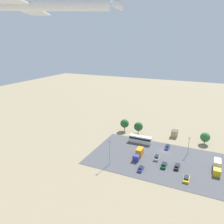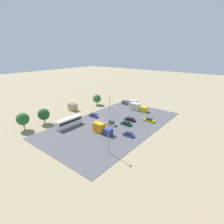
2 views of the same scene
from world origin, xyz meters
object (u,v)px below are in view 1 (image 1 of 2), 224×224
object	(u,v)px
parked_car_5	(167,147)
parked_truck_1	(139,154)
parked_car_1	(141,169)
parked_truck_0	(217,166)
parked_car_4	(164,165)
airplane	(23,3)
parked_car_3	(157,158)
shed_building	(175,134)
parked_car_0	(186,179)
bus	(140,139)
parked_car_2	(177,166)

from	to	relation	value
parked_car_5	parked_truck_1	xyz separation A→B (m)	(9.49, 13.23, 0.88)
parked_car_1	parked_truck_0	xyz separation A→B (m)	(-26.25, -12.15, 0.98)
parked_truck_0	parked_car_4	bearing A→B (deg)	18.02
parked_car_1	airplane	distance (m)	65.03
parked_car_4	parked_car_5	bearing A→B (deg)	-83.51
parked_car_3	parked_truck_1	size ratio (longest dim) A/B	0.52
parked_car_4	parked_car_3	bearing A→B (deg)	-49.40
shed_building	parked_car_4	distance (m)	31.59
parked_car_5	airplane	bearing A→B (deg)	65.54
shed_building	airplane	size ratio (longest dim) A/B	0.11
parked_car_0	parked_truck_1	xyz separation A→B (m)	(20.39, -8.59, 0.98)
bus	parked_car_3	distance (m)	16.74
bus	parked_car_3	xyz separation A→B (m)	(-11.11, 12.47, -1.14)
parked_car_1	parked_car_2	world-z (taller)	parked_car_2
parked_truck_1	parked_car_4	bearing A→B (deg)	164.54
airplane	parked_car_5	bearing A→B (deg)	128.47
bus	parked_truck_0	bearing A→B (deg)	72.08
parked_car_1	parked_car_3	size ratio (longest dim) A/B	0.97
shed_building	parked_car_3	xyz separation A→B (m)	(2.71, 27.02, -0.85)
shed_building	parked_car_1	distance (m)	38.15
bus	airplane	bearing A→B (deg)	-11.73
parked_car_0	parked_car_5	xyz separation A→B (m)	(10.90, -21.82, 0.10)
parked_car_0	parked_car_5	world-z (taller)	parked_car_5
parked_car_3	parked_car_4	bearing A→B (deg)	130.60
bus	parked_car_1	world-z (taller)	bus
parked_car_2	parked_car_4	distance (m)	4.94
parked_car_4	parked_truck_0	size ratio (longest dim) A/B	0.48
parked_car_2	airplane	distance (m)	73.12
bus	airplane	distance (m)	76.45
bus	parked_car_4	size ratio (longest dim) A/B	2.54
parked_car_0	parked_car_4	world-z (taller)	parked_car_4
parked_car_3	parked_truck_1	xyz separation A→B (m)	(7.46, 1.39, 0.89)
parked_car_5	parked_car_4	bearing A→B (deg)	96.49
shed_building	parked_car_0	bearing A→B (deg)	105.43
shed_building	parked_car_1	size ratio (longest dim) A/B	1.04
parked_car_0	parked_car_2	size ratio (longest dim) A/B	0.98
parked_car_4	parked_car_2	bearing A→B (deg)	-165.53
parked_truck_0	parked_truck_1	distance (m)	30.24
parked_car_0	parked_car_3	world-z (taller)	parked_car_3
bus	parked_car_0	size ratio (longest dim) A/B	2.41
parked_car_0	parked_car_1	bearing A→B (deg)	2.10
bus	parked_car_2	world-z (taller)	bus
bus	parked_car_0	world-z (taller)	bus
parked_truck_1	parked_car_2	bearing A→B (deg)	173.26
parked_car_3	parked_truck_1	distance (m)	7.65
parked_car_3	parked_truck_1	world-z (taller)	parked_truck_1
parked_car_3	parked_truck_0	size ratio (longest dim) A/B	0.46
parked_car_3	parked_car_4	distance (m)	5.97
parked_car_2	parked_car_5	bearing A→B (deg)	113.69
parked_car_0	parked_car_5	distance (m)	24.39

